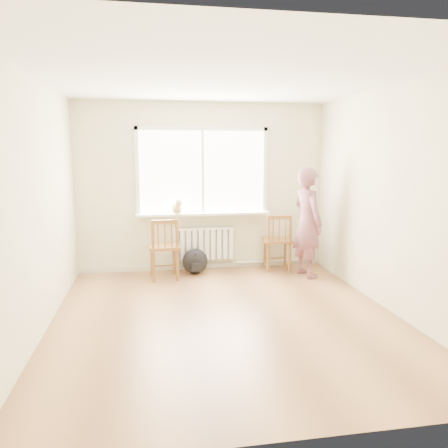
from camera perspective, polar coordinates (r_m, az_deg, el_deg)
name	(u,v)px	position (r m, az deg, el deg)	size (l,w,h in m)	color
floor	(227,318)	(5.22, 0.33, -12.12)	(4.50, 4.50, 0.00)	#A87345
ceiling	(227,78)	(4.92, 0.36, 18.59)	(4.50, 4.50, 0.00)	white
back_wall	(202,187)	(7.10, -2.83, 4.82)	(4.00, 0.01, 2.70)	beige
window	(202,168)	(7.06, -2.83, 7.33)	(2.12, 0.05, 1.42)	white
windowsill	(203,214)	(7.04, -2.70, 1.34)	(2.15, 0.22, 0.04)	white
radiator	(204,243)	(7.14, -2.69, -2.54)	(1.00, 0.12, 0.55)	white
heating_pipe	(276,261)	(7.51, 6.85, -4.83)	(0.04, 0.04, 1.40)	silver
baseboard	(203,266)	(7.31, -2.74, -5.48)	(4.00, 0.03, 0.08)	beige
chair_left	(164,249)	(6.64, -7.79, -3.24)	(0.49, 0.47, 0.94)	olive
chair_right	(278,242)	(7.13, 7.02, -2.39)	(0.50, 0.48, 0.93)	olive
person	(307,223)	(6.82, 10.84, 0.18)	(0.61, 0.40, 1.68)	#B83D6B
cat	(177,207)	(6.90, -6.16, 2.18)	(0.22, 0.39, 0.26)	#CFB38D
backpack	(195,261)	(6.96, -3.80, -4.87)	(0.40, 0.30, 0.40)	black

